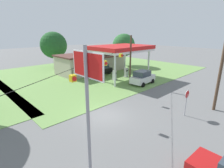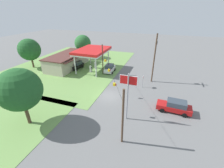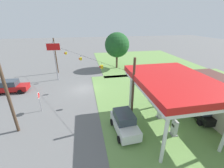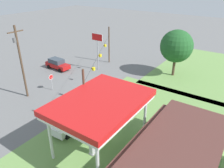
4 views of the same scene
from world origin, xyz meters
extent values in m
plane|color=slate|center=(0.00, 0.00, 0.00)|extent=(160.00, 160.00, 0.00)
cube|color=#6B934C|center=(12.78, 15.66, 0.02)|extent=(36.00, 28.00, 0.04)
cube|color=silver|center=(10.78, 8.30, 4.65)|extent=(9.13, 6.55, 0.35)
cube|color=red|center=(10.78, 8.30, 5.10)|extent=(9.33, 6.75, 0.55)
cylinder|color=silver|center=(6.82, 5.63, 2.24)|extent=(0.28, 0.28, 4.47)
cylinder|color=silver|center=(14.74, 5.63, 2.24)|extent=(0.28, 0.28, 4.47)
cylinder|color=silver|center=(6.82, 10.98, 2.24)|extent=(0.28, 0.28, 4.47)
cylinder|color=silver|center=(14.74, 10.98, 2.24)|extent=(0.28, 0.28, 4.47)
cube|color=#B2A893|center=(10.59, 15.66, 1.65)|extent=(12.86, 5.71, 3.30)
cube|color=#512D28|center=(10.59, 15.66, 3.42)|extent=(13.16, 6.01, 0.24)
cube|color=#512D28|center=(10.59, 12.45, 3.05)|extent=(11.57, 0.70, 0.20)
cube|color=gray|center=(9.38, 8.30, 0.06)|extent=(0.71, 0.56, 0.12)
cube|color=silver|center=(9.38, 8.30, 0.84)|extent=(0.55, 0.40, 1.43)
cube|color=black|center=(9.38, 8.09, 1.12)|extent=(0.39, 0.03, 0.24)
cube|color=gray|center=(12.18, 8.30, 0.06)|extent=(0.71, 0.56, 0.12)
cube|color=silver|center=(12.18, 8.30, 0.84)|extent=(0.55, 0.40, 1.43)
cube|color=black|center=(12.18, 8.09, 1.12)|extent=(0.39, 0.03, 0.24)
cube|color=white|center=(10.82, 3.81, 0.79)|extent=(4.25, 2.10, 0.91)
cube|color=#333D47|center=(10.57, 3.79, 1.64)|extent=(2.38, 1.84, 0.78)
cylinder|color=black|center=(12.05, 4.83, 0.34)|extent=(0.69, 0.26, 0.68)
cylinder|color=black|center=(12.16, 2.94, 0.34)|extent=(0.69, 0.26, 0.68)
cylinder|color=black|center=(9.48, 4.67, 0.34)|extent=(0.69, 0.26, 0.68)
cylinder|color=black|center=(9.59, 2.79, 0.34)|extent=(0.69, 0.26, 0.68)
cube|color=black|center=(10.24, 12.80, 0.73)|extent=(4.30, 2.21, 0.78)
cube|color=#333D47|center=(10.49, 12.78, 1.51)|extent=(2.42, 1.90, 0.78)
cylinder|color=black|center=(8.88, 11.97, 0.34)|extent=(0.70, 0.28, 0.68)
cylinder|color=black|center=(9.05, 13.86, 0.34)|extent=(0.70, 0.28, 0.68)
cylinder|color=black|center=(11.44, 11.75, 0.34)|extent=(0.70, 0.28, 0.68)
cylinder|color=black|center=(11.61, 13.63, 0.34)|extent=(0.70, 0.28, 0.68)
cube|color=#AD1414|center=(-1.07, -10.79, 0.72)|extent=(2.09, 5.07, 0.76)
cube|color=#333D47|center=(-1.08, -11.09, 1.49)|extent=(1.83, 2.82, 0.78)
cylinder|color=black|center=(-1.94, -9.20, 0.34)|extent=(0.25, 0.69, 0.68)
cylinder|color=black|center=(-0.05, -9.29, 0.34)|extent=(0.25, 0.69, 0.68)
cylinder|color=black|center=(-2.09, -12.29, 0.34)|extent=(0.25, 0.69, 0.68)
cylinder|color=black|center=(-0.20, -12.38, 0.34)|extent=(0.25, 0.69, 0.68)
cylinder|color=#99999E|center=(5.33, -5.09, 1.05)|extent=(0.08, 0.08, 2.10)
cylinder|color=white|center=(5.33, -5.09, 2.10)|extent=(0.80, 0.03, 0.80)
cylinder|color=red|center=(5.33, -5.09, 2.10)|extent=(0.70, 0.03, 0.70)
cylinder|color=gray|center=(-5.09, -4.47, 3.47)|extent=(0.18, 0.18, 6.93)
cube|color=white|center=(-4.99, -4.47, 6.00)|extent=(0.06, 2.30, 1.26)
cube|color=red|center=(-4.99, -4.47, 6.00)|extent=(0.07, 2.18, 1.14)
cylinder|color=#4C3828|center=(8.67, -6.54, 4.99)|extent=(0.28, 0.28, 9.98)
cube|color=#4C3828|center=(8.67, -6.54, 9.18)|extent=(2.20, 0.14, 0.14)
cylinder|color=#59595B|center=(9.02, -6.54, 8.18)|extent=(0.44, 0.44, 0.60)
cylinder|color=#4C3828|center=(-9.29, -5.00, 3.51)|extent=(0.24, 0.24, 7.02)
cylinder|color=#4C3828|center=(9.29, 5.00, 3.51)|extent=(0.24, 0.24, 7.02)
cylinder|color=black|center=(0.00, 0.00, 5.47)|extent=(18.59, 10.02, 0.02)
cylinder|color=black|center=(-4.64, -2.50, 5.30)|extent=(0.02, 0.02, 0.35)
cube|color=yellow|center=(-4.64, -2.50, 4.92)|extent=(0.32, 0.32, 0.40)
sphere|color=red|center=(-4.64, -2.67, 4.92)|extent=(0.28, 0.28, 0.28)
cylinder|color=black|center=(0.00, 0.00, 5.30)|extent=(0.02, 0.02, 0.35)
cube|color=yellow|center=(0.00, 0.00, 4.92)|extent=(0.32, 0.32, 0.40)
sphere|color=red|center=(0.00, -0.17, 4.92)|extent=(0.28, 0.28, 0.28)
cylinder|color=black|center=(4.64, 2.50, 5.30)|extent=(0.02, 0.02, 0.35)
cube|color=yellow|center=(4.64, 2.50, 4.92)|extent=(0.32, 0.32, 0.40)
sphere|color=red|center=(4.64, 2.33, 4.92)|extent=(0.28, 0.28, 0.28)
cylinder|color=#4C3828|center=(7.22, 24.25, 1.30)|extent=(0.44, 0.44, 2.60)
sphere|color=#1E5123|center=(7.22, 24.25, 4.78)|extent=(5.46, 5.46, 5.46)
cylinder|color=#4C3828|center=(-10.30, 7.82, 1.52)|extent=(0.44, 0.44, 3.03)
sphere|color=#1E5123|center=(-10.30, 7.82, 5.17)|extent=(5.35, 5.35, 5.35)
cylinder|color=#4C3828|center=(19.83, 15.98, 1.29)|extent=(0.44, 0.44, 2.58)
sphere|color=#28602D|center=(19.83, 15.98, 4.59)|extent=(5.00, 5.00, 5.00)
camera|label=1|loc=(-9.72, -11.04, 7.49)|focal=28.00mm
camera|label=2|loc=(-21.72, -8.10, 13.95)|focal=24.00mm
camera|label=3|loc=(22.16, 0.32, 10.18)|focal=24.00mm
camera|label=4|loc=(24.24, 18.89, 15.23)|focal=35.00mm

